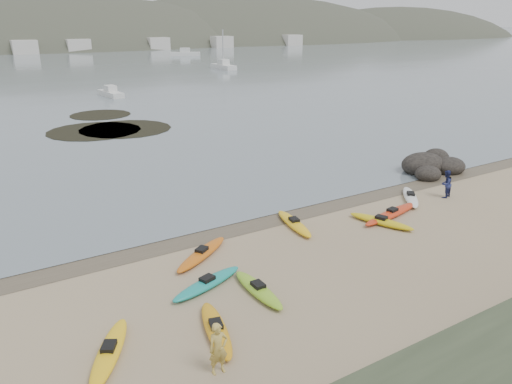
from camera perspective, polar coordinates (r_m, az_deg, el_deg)
ground at (r=26.18m, az=0.00°, el=-3.10°), size 600.00×600.00×0.00m
wet_sand at (r=25.94m, az=0.35°, el=-3.31°), size 60.00×60.00×0.00m
kayaks at (r=22.45m, az=4.62°, el=-6.64°), size 21.63×9.60×0.34m
person_west at (r=15.30m, az=-4.34°, el=-17.42°), size 0.62×0.43×1.64m
person_east at (r=31.10m, az=20.89°, el=0.87°), size 0.91×0.78×1.65m
rock_cluster at (r=36.35m, az=19.38°, el=2.58°), size 5.07×3.70×1.61m
kelp_mats at (r=51.01m, az=-16.60°, el=7.20°), size 11.36×16.10×0.04m
moored_boats at (r=111.40m, az=-22.42°, el=12.97°), size 91.49×72.26×1.27m
far_hills at (r=222.29m, az=-18.53°, el=11.55°), size 550.00×135.00×80.00m
far_town at (r=166.81m, az=-26.34°, el=14.57°), size 199.00×5.00×4.00m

